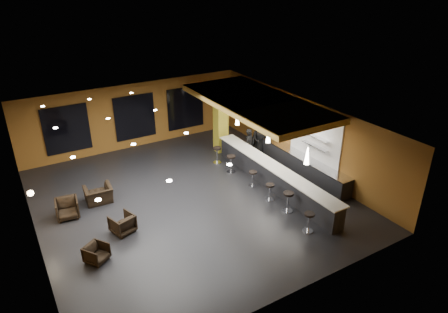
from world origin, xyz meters
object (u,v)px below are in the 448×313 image
pendant_0 (307,156)px  armchair_d (99,195)px  bar_stool_2 (270,190)px  bar_stool_5 (217,153)px  prep_counter (300,164)px  staff_c (260,137)px  bar_stool_1 (288,199)px  pendant_1 (268,135)px  bar_stool_4 (231,162)px  armchair_b (122,223)px  pendant_2 (237,118)px  bar_counter (273,177)px  staff_a (250,145)px  bar_stool_3 (253,177)px  bar_stool_0 (309,220)px  armchair_c (67,208)px  column (221,120)px  armchair_a (97,253)px  staff_b (259,139)px

pendant_0 → armchair_d: (-7.03, 4.72, -1.99)m
bar_stool_2 → bar_stool_5: size_ratio=0.89×
prep_counter → staff_c: 2.81m
bar_stool_1 → pendant_0: bearing=-8.9°
pendant_1 → bar_stool_4: size_ratio=0.81×
bar_stool_2 → armchair_b: bearing=170.7°
pendant_0 → staff_c: size_ratio=0.38×
pendant_2 → bar_counter: bearing=-90.0°
staff_a → bar_stool_3: staff_a is taller
bar_stool_2 → bar_stool_5: (-0.12, 4.22, 0.06)m
armchair_b → bar_stool_0: bearing=132.0°
bar_stool_4 → armchair_c: bearing=179.7°
pendant_1 → bar_stool_1: bearing=-106.2°
column → armchair_a: 9.94m
bar_stool_4 → bar_stool_5: size_ratio=1.02×
bar_stool_1 → bar_stool_3: 2.43m
pendant_1 → staff_a: size_ratio=0.41×
staff_b → staff_c: 0.08m
bar_counter → armchair_d: bar_counter is taller
pendant_1 → armchair_a: bearing=-169.6°
pendant_0 → staff_a: size_ratio=0.41×
column → armchair_a: bearing=-145.4°
armchair_d → bar_stool_5: bearing=-170.2°
staff_b → pendant_2: bearing=-151.8°
bar_stool_2 → bar_stool_5: bar_stool_5 is taller
pendant_2 → armchair_a: (-8.09, -3.99, -2.04)m
prep_counter → staff_b: (-0.49, 2.73, 0.42)m
bar_counter → staff_c: (1.57, 3.24, 0.41)m
pendant_0 → armchair_b: bearing=162.4°
armchair_d → column: bearing=-161.6°
pendant_1 → column: bearing=90.0°
bar_stool_3 → armchair_a: bearing=-168.3°
bar_stool_4 → armchair_a: bearing=-156.4°
pendant_0 → bar_stool_3: size_ratio=0.97×
armchair_c → bar_stool_4: (7.53, -0.04, 0.16)m
bar_counter → armchair_c: bar_counter is taller
bar_counter → bar_stool_2: 1.14m
prep_counter → bar_stool_5: size_ratio=7.07×
pendant_1 → bar_stool_5: pendant_1 is taller
staff_a → bar_stool_0: size_ratio=2.16×
bar_stool_0 → pendant_0: bearing=56.4°
bar_counter → bar_stool_4: 2.34m
staff_a → bar_stool_1: 4.87m
armchair_d → bar_stool_1: bearing=147.4°
pendant_1 → staff_b: 3.46m
prep_counter → pendant_2: (-2.00, 2.50, 1.92)m
bar_stool_2 → bar_stool_4: bearing=91.0°
staff_c → armchair_b: size_ratio=2.30×
bar_stool_2 → prep_counter: bearing=25.3°
staff_a → bar_stool_1: staff_a is taller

